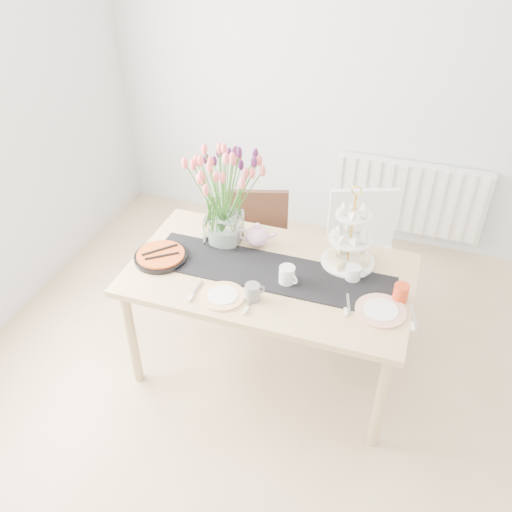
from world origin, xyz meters
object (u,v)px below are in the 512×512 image
(cream_jug, at_px, (353,273))
(radiator, at_px, (408,197))
(teapot, at_px, (257,236))
(mug_orange, at_px, (401,293))
(chair_brown, at_px, (257,244))
(cake_stand, at_px, (350,245))
(tart_tin, at_px, (161,256))
(plate_right, at_px, (381,311))
(chair_white, at_px, (362,248))
(mug_grey, at_px, (252,292))
(plate_left, at_px, (223,296))
(tulip_vase, at_px, (222,186))
(mug_white, at_px, (287,275))
(dining_table, at_px, (270,282))

(cream_jug, bearing_deg, radiator, 76.09)
(teapot, xyz_separation_m, mug_orange, (0.87, -0.23, -0.02))
(chair_brown, xyz_separation_m, cake_stand, (0.67, -0.36, 0.39))
(tart_tin, relative_size, plate_right, 1.17)
(teapot, height_order, plate_right, teapot)
(teapot, relative_size, plate_right, 0.85)
(chair_white, relative_size, mug_grey, 9.51)
(radiator, relative_size, chair_brown, 1.41)
(cream_jug, relative_size, mug_grey, 0.90)
(chair_white, distance_m, plate_left, 1.18)
(chair_brown, bearing_deg, teapot, -88.08)
(tulip_vase, xyz_separation_m, teapot, (0.20, 0.02, -0.32))
(tulip_vase, bearing_deg, cream_jug, -7.93)
(mug_orange, bearing_deg, tulip_vase, 104.70)
(tulip_vase, height_order, teapot, tulip_vase)
(mug_white, xyz_separation_m, plate_right, (0.53, -0.07, -0.05))
(radiator, xyz_separation_m, cream_jug, (-0.19, -1.55, 0.34))
(cake_stand, relative_size, mug_white, 4.31)
(dining_table, relative_size, plate_left, 6.63)
(cake_stand, relative_size, mug_grey, 4.75)
(tulip_vase, bearing_deg, plate_left, -69.74)
(dining_table, height_order, plate_left, plate_left)
(tart_tin, bearing_deg, cream_jug, 8.88)
(cream_jug, height_order, mug_orange, mug_orange)
(dining_table, relative_size, cream_jug, 18.57)
(tart_tin, bearing_deg, radiator, 53.29)
(mug_orange, bearing_deg, cream_jug, 96.77)
(tulip_vase, relative_size, plate_left, 2.90)
(mug_white, height_order, plate_right, mug_white)
(cake_stand, bearing_deg, chair_brown, 152.08)
(mug_white, bearing_deg, mug_orange, 34.58)
(chair_brown, bearing_deg, plate_left, -100.65)
(chair_white, xyz_separation_m, cream_jug, (0.02, -0.62, 0.26))
(radiator, distance_m, plate_right, 1.80)
(mug_grey, xyz_separation_m, plate_left, (-0.16, -0.03, -0.04))
(tulip_vase, xyz_separation_m, tart_tin, (-0.29, -0.28, -0.37))
(tart_tin, height_order, plate_right, tart_tin)
(tart_tin, distance_m, plate_right, 1.28)
(cake_stand, bearing_deg, dining_table, -151.16)
(chair_brown, height_order, tulip_vase, tulip_vase)
(tulip_vase, distance_m, cream_jug, 0.89)
(dining_table, distance_m, cream_jug, 0.48)
(tart_tin, bearing_deg, chair_white, 36.55)
(chair_white, bearing_deg, plate_right, -96.55)
(chair_brown, relative_size, mug_grey, 8.85)
(cake_stand, bearing_deg, mug_grey, -131.46)
(cake_stand, relative_size, mug_orange, 4.75)
(radiator, height_order, chair_brown, chair_brown)
(teapot, bearing_deg, plate_right, -30.27)
(cake_stand, height_order, cream_jug, cake_stand)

